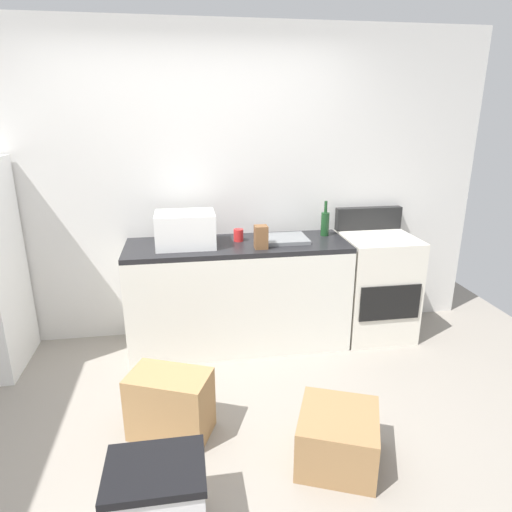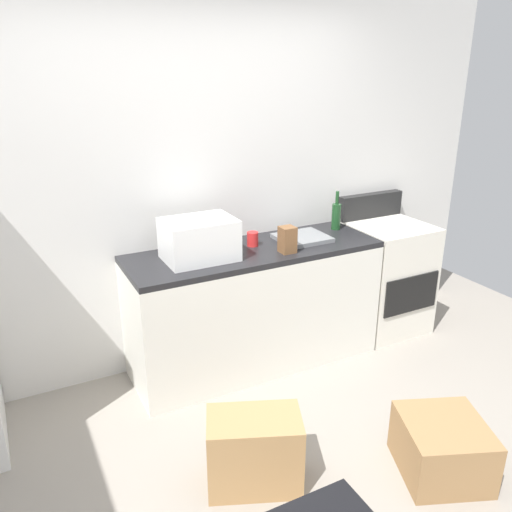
{
  "view_description": "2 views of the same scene",
  "coord_description": "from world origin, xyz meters",
  "px_view_note": "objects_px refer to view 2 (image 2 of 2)",
  "views": [
    {
      "loc": [
        -0.11,
        -2.27,
        1.93
      ],
      "look_at": [
        0.42,
        1.01,
        0.85
      ],
      "focal_mm": 31.49,
      "sensor_mm": 36.0,
      "label": 1
    },
    {
      "loc": [
        -1.25,
        -1.81,
        2.1
      ],
      "look_at": [
        0.12,
        0.83,
        1.0
      ],
      "focal_mm": 36.29,
      "sensor_mm": 36.0,
      "label": 2
    }
  ],
  "objects_px": {
    "cardboard_box_medium": "(254,451)",
    "knife_block": "(287,240)",
    "coffee_mug": "(253,239)",
    "stove_oven": "(385,275)",
    "cardboard_box_large": "(442,448)",
    "microwave": "(199,239)",
    "wine_bottle": "(336,215)"
  },
  "relations": [
    {
      "from": "coffee_mug",
      "to": "stove_oven",
      "type": "bearing_deg",
      "value": -2.73
    },
    {
      "from": "wine_bottle",
      "to": "cardboard_box_large",
      "type": "relative_size",
      "value": 0.66
    },
    {
      "from": "stove_oven",
      "to": "cardboard_box_medium",
      "type": "relative_size",
      "value": 2.26
    },
    {
      "from": "stove_oven",
      "to": "wine_bottle",
      "type": "distance_m",
      "value": 0.72
    },
    {
      "from": "microwave",
      "to": "knife_block",
      "type": "relative_size",
      "value": 2.56
    },
    {
      "from": "cardboard_box_medium",
      "to": "knife_block",
      "type": "bearing_deg",
      "value": 51.59
    },
    {
      "from": "microwave",
      "to": "cardboard_box_medium",
      "type": "bearing_deg",
      "value": -97.73
    },
    {
      "from": "stove_oven",
      "to": "wine_bottle",
      "type": "height_order",
      "value": "wine_bottle"
    },
    {
      "from": "stove_oven",
      "to": "coffee_mug",
      "type": "xyz_separation_m",
      "value": [
        -1.2,
        0.06,
        0.48
      ]
    },
    {
      "from": "cardboard_box_medium",
      "to": "stove_oven",
      "type": "bearing_deg",
      "value": 31.3
    },
    {
      "from": "stove_oven",
      "to": "cardboard_box_large",
      "type": "bearing_deg",
      "value": -119.52
    },
    {
      "from": "wine_bottle",
      "to": "knife_block",
      "type": "bearing_deg",
      "value": -155.09
    },
    {
      "from": "coffee_mug",
      "to": "cardboard_box_medium",
      "type": "bearing_deg",
      "value": -116.74
    },
    {
      "from": "knife_block",
      "to": "cardboard_box_large",
      "type": "height_order",
      "value": "knife_block"
    },
    {
      "from": "stove_oven",
      "to": "knife_block",
      "type": "distance_m",
      "value": 1.19
    },
    {
      "from": "wine_bottle",
      "to": "coffee_mug",
      "type": "relative_size",
      "value": 3.0
    },
    {
      "from": "coffee_mug",
      "to": "knife_block",
      "type": "height_order",
      "value": "knife_block"
    },
    {
      "from": "coffee_mug",
      "to": "microwave",
      "type": "bearing_deg",
      "value": -170.16
    },
    {
      "from": "stove_oven",
      "to": "coffee_mug",
      "type": "height_order",
      "value": "stove_oven"
    },
    {
      "from": "microwave",
      "to": "wine_bottle",
      "type": "xyz_separation_m",
      "value": [
        1.18,
        0.13,
        -0.03
      ]
    },
    {
      "from": "microwave",
      "to": "cardboard_box_large",
      "type": "height_order",
      "value": "microwave"
    },
    {
      "from": "microwave",
      "to": "coffee_mug",
      "type": "relative_size",
      "value": 4.6
    },
    {
      "from": "knife_block",
      "to": "microwave",
      "type": "bearing_deg",
      "value": 165.11
    },
    {
      "from": "knife_block",
      "to": "stove_oven",
      "type": "bearing_deg",
      "value": 9.18
    },
    {
      "from": "wine_bottle",
      "to": "coffee_mug",
      "type": "height_order",
      "value": "wine_bottle"
    },
    {
      "from": "microwave",
      "to": "coffee_mug",
      "type": "bearing_deg",
      "value": 9.84
    },
    {
      "from": "knife_block",
      "to": "cardboard_box_medium",
      "type": "relative_size",
      "value": 0.37
    },
    {
      "from": "coffee_mug",
      "to": "cardboard_box_medium",
      "type": "height_order",
      "value": "coffee_mug"
    },
    {
      "from": "cardboard_box_medium",
      "to": "wine_bottle",
      "type": "bearing_deg",
      "value": 41.94
    },
    {
      "from": "coffee_mug",
      "to": "knife_block",
      "type": "bearing_deg",
      "value": -56.93
    },
    {
      "from": "cardboard_box_large",
      "to": "cardboard_box_medium",
      "type": "distance_m",
      "value": 1.02
    },
    {
      "from": "cardboard_box_large",
      "to": "wine_bottle",
      "type": "bearing_deg",
      "value": 76.41
    }
  ]
}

